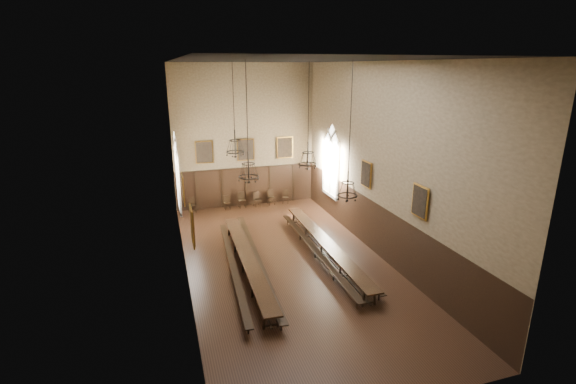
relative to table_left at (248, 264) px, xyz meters
name	(u,v)px	position (x,y,z in m)	size (l,w,h in m)	color
floor	(287,264)	(1.90, 0.26, -0.39)	(9.00, 18.00, 0.02)	black
ceiling	(287,60)	(1.90, 0.26, 8.63)	(9.00, 18.00, 0.02)	black
wall_back	(245,137)	(1.90, 9.27, 4.12)	(9.00, 0.02, 9.00)	#8B7955
wall_front	(400,256)	(1.90, -8.75, 4.12)	(9.00, 0.02, 9.00)	#8B7955
wall_left	(180,177)	(-2.61, 0.26, 4.12)	(0.02, 18.00, 9.00)	#8B7955
wall_right	(380,162)	(6.41, 0.26, 4.12)	(0.02, 18.00, 9.00)	#8B7955
wainscot_panelling	(287,239)	(1.90, 0.26, 0.87)	(9.00, 18.00, 2.50)	black
table_left	(248,264)	(0.00, 0.00, 0.00)	(0.93, 9.66, 0.75)	black
table_right	(326,249)	(3.89, 0.44, 0.01)	(0.82, 10.00, 0.78)	black
bench_left_outer	(233,267)	(-0.65, 0.07, -0.10)	(0.90, 9.76, 0.44)	black
bench_left_inner	(257,260)	(0.48, 0.38, -0.07)	(0.92, 10.75, 0.48)	black
bench_right_inner	(315,252)	(3.35, 0.42, -0.09)	(0.38, 9.86, 0.44)	black
bench_right_outer	(336,251)	(4.38, 0.35, -0.12)	(0.31, 9.09, 0.41)	black
chair_0	(192,208)	(-1.68, 8.77, -0.09)	(0.47, 0.47, 0.96)	black
chair_2	(227,205)	(0.52, 8.73, -0.11)	(0.41, 0.41, 0.88)	black
chair_3	(242,203)	(1.49, 8.78, -0.07)	(0.47, 0.47, 1.00)	black
chair_4	(257,202)	(2.48, 8.73, -0.08)	(0.52, 0.52, 0.97)	black
chair_5	(271,200)	(3.44, 8.83, -0.08)	(0.46, 0.46, 0.99)	black
chair_6	(285,199)	(4.42, 8.78, -0.11)	(0.49, 0.49, 0.89)	black
chandelier_back_left	(235,146)	(0.19, 3.17, 4.71)	(0.87, 0.87, 4.35)	black
chandelier_back_right	(308,158)	(3.90, 3.12, 3.90)	(0.93, 0.93, 5.20)	black
chandelier_front_left	(249,168)	(-0.28, -2.10, 4.87)	(0.75, 0.75, 4.21)	black
chandelier_front_right	(348,186)	(3.63, -2.22, 3.89)	(0.80, 0.80, 5.25)	black
portrait_back_0	(204,152)	(-0.70, 9.14, 3.32)	(1.10, 0.12, 1.40)	#B57F2B
portrait_back_1	(246,150)	(1.90, 9.14, 3.32)	(1.10, 0.12, 1.40)	#B57F2B
portrait_back_2	(285,147)	(4.50, 9.14, 3.32)	(1.10, 0.12, 1.40)	#B57F2B
portrait_left_0	(183,189)	(-2.48, 1.26, 3.32)	(0.12, 1.00, 1.30)	#B57F2B
portrait_left_1	(192,226)	(-2.48, -3.24, 3.32)	(0.12, 1.00, 1.30)	#B57F2B
portrait_right_0	(366,174)	(6.28, 1.26, 3.32)	(0.12, 1.00, 1.30)	#B57F2B
portrait_right_1	(420,201)	(6.28, -3.24, 3.32)	(0.12, 1.00, 1.30)	#B57F2B
window_right	(331,161)	(6.33, 5.76, 3.02)	(0.20, 2.20, 4.60)	white
window_left	(177,172)	(-2.53, 5.76, 3.02)	(0.20, 2.20, 4.60)	white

